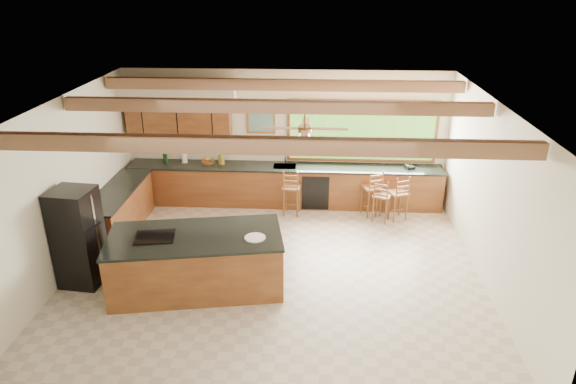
{
  "coord_description": "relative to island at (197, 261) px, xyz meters",
  "views": [
    {
      "loc": [
        0.7,
        -7.84,
        4.88
      ],
      "look_at": [
        0.2,
        0.8,
        1.19
      ],
      "focal_mm": 32.0,
      "sensor_mm": 36.0,
      "label": 1
    }
  ],
  "objects": [
    {
      "name": "room_shell",
      "position": [
        1.07,
        1.22,
        1.72
      ],
      "size": [
        7.27,
        6.54,
        3.02
      ],
      "color": "silver",
      "rests_on": "ground"
    },
    {
      "name": "refrigerator",
      "position": [
        -1.98,
        0.05,
        0.36
      ],
      "size": [
        0.73,
        0.71,
        1.7
      ],
      "rotation": [
        0.0,
        0.0,
        -0.1
      ],
      "color": "black",
      "rests_on": "ground"
    },
    {
      "name": "bar_stool_b",
      "position": [
        3.34,
        2.66,
        0.09
      ],
      "size": [
        0.45,
        0.45,
        0.97
      ],
      "rotation": [
        0.0,
        0.0,
        -0.36
      ],
      "color": "brown",
      "rests_on": "ground"
    },
    {
      "name": "counter_run",
      "position": [
        0.42,
        3.09,
        -0.03
      ],
      "size": [
        7.12,
        3.1,
        1.26
      ],
      "color": "brown",
      "rests_on": "ground"
    },
    {
      "name": "bar_stool_d",
      "position": [
        3.69,
        2.77,
        0.11
      ],
      "size": [
        0.47,
        0.47,
        1.02
      ],
      "rotation": [
        0.0,
        0.0,
        0.38
      ],
      "color": "brown",
      "rests_on": "ground"
    },
    {
      "name": "ground",
      "position": [
        1.24,
        0.57,
        -0.49
      ],
      "size": [
        7.2,
        7.2,
        0.0
      ],
      "primitive_type": "plane",
      "color": "beige",
      "rests_on": "ground"
    },
    {
      "name": "bar_stool_c",
      "position": [
        3.15,
        2.97,
        0.14
      ],
      "size": [
        0.51,
        0.51,
        1.07
      ],
      "rotation": [
        0.0,
        0.0,
        0.42
      ],
      "color": "brown",
      "rests_on": "ground"
    },
    {
      "name": "island",
      "position": [
        0.0,
        0.0,
        0.0
      ],
      "size": [
        2.99,
        1.78,
        1.0
      ],
      "rotation": [
        0.0,
        0.0,
        0.17
      ],
      "color": "brown",
      "rests_on": "ground"
    },
    {
      "name": "bar_stool_a",
      "position": [
        1.42,
        2.89,
        0.13
      ],
      "size": [
        0.41,
        0.41,
        1.05
      ],
      "rotation": [
        0.0,
        0.0,
        -0.08
      ],
      "color": "brown",
      "rests_on": "ground"
    }
  ]
}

